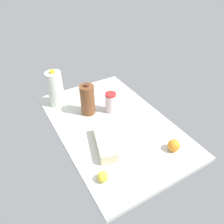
# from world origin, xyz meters

# --- Properties ---
(countertop) EXTENTS (1.20, 0.76, 0.03)m
(countertop) POSITION_xyz_m (0.00, 0.00, 0.01)
(countertop) COLOR silver
(countertop) RESTS_ON ground
(egg_carton) EXTENTS (0.31, 0.19, 0.07)m
(egg_carton) POSITION_xyz_m (-0.18, 0.16, 0.07)
(egg_carton) COLOR beige
(egg_carton) RESTS_ON countertop
(tumbler_cup) EXTENTS (0.08, 0.08, 0.16)m
(tumbler_cup) POSITION_xyz_m (0.13, -0.06, 0.11)
(tumbler_cup) COLOR silver
(tumbler_cup) RESTS_ON countertop
(chocolate_milk_jug) EXTENTS (0.11, 0.11, 0.25)m
(chocolate_milk_jug) POSITION_xyz_m (0.20, 0.09, 0.15)
(chocolate_milk_jug) COLOR brown
(chocolate_milk_jug) RESTS_ON countertop
(milk_jug) EXTENTS (0.12, 0.12, 0.30)m
(milk_jug) POSITION_xyz_m (0.43, 0.26, 0.17)
(milk_jug) COLOR white
(milk_jug) RESTS_ON countertop
(lemon_by_jug) EXTENTS (0.06, 0.06, 0.06)m
(lemon_by_jug) POSITION_xyz_m (-0.39, 0.29, 0.06)
(lemon_by_jug) COLOR yellow
(lemon_by_jug) RESTS_ON countertop
(orange_loose) EXTENTS (0.08, 0.08, 0.08)m
(orange_loose) POSITION_xyz_m (-0.42, -0.20, 0.07)
(orange_loose) COLOR orange
(orange_loose) RESTS_ON countertop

